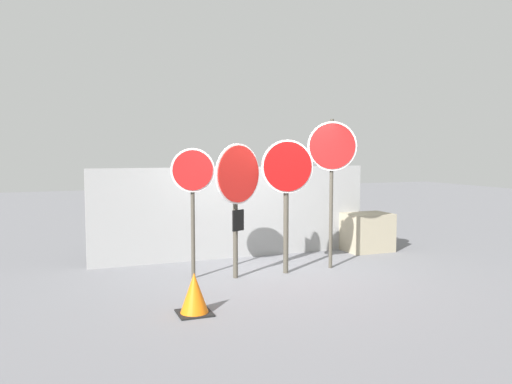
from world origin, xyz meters
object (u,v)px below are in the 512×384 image
traffic_cone_0 (194,294)px  storage_crate (367,232)px  stop_sign_1 (238,185)px  stop_sign_2 (287,180)px  stop_sign_3 (332,158)px  stop_sign_0 (193,183)px

traffic_cone_0 → storage_crate: (4.27, 2.62, 0.13)m
stop_sign_1 → storage_crate: bearing=-5.9°
stop_sign_1 → stop_sign_2: bearing=-25.6°
stop_sign_2 → stop_sign_3: (0.87, 0.06, 0.35)m
traffic_cone_0 → stop_sign_2: bearing=37.1°
stop_sign_2 → stop_sign_3: stop_sign_3 is taller
stop_sign_1 → traffic_cone_0: (-1.08, -1.46, -1.24)m
stop_sign_3 → storage_crate: 2.38m
stop_sign_2 → stop_sign_0: bearing=179.6°
stop_sign_0 → storage_crate: bearing=22.3°
storage_crate → stop_sign_3: bearing=-143.3°
stop_sign_0 → stop_sign_3: (2.39, -0.16, 0.39)m
stop_sign_2 → storage_crate: bearing=34.3°
stop_sign_3 → storage_crate: stop_sign_3 is taller
stop_sign_2 → storage_crate: 2.85m
stop_sign_3 → traffic_cone_0: stop_sign_3 is taller
stop_sign_0 → stop_sign_2: bearing=0.3°
stop_sign_1 → stop_sign_3: (1.73, 0.07, 0.41)m
stop_sign_3 → stop_sign_2: bearing=-153.3°
stop_sign_0 → stop_sign_1: stop_sign_1 is taller
stop_sign_2 → traffic_cone_0: 2.75m
stop_sign_0 → stop_sign_3: bearing=4.8°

